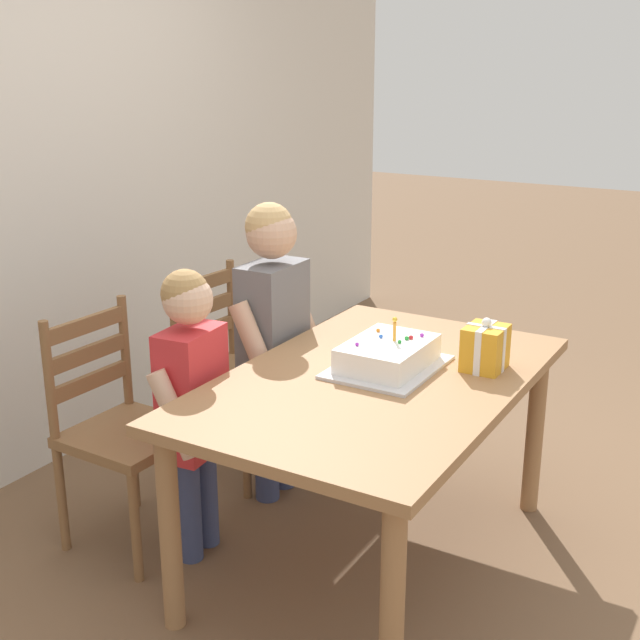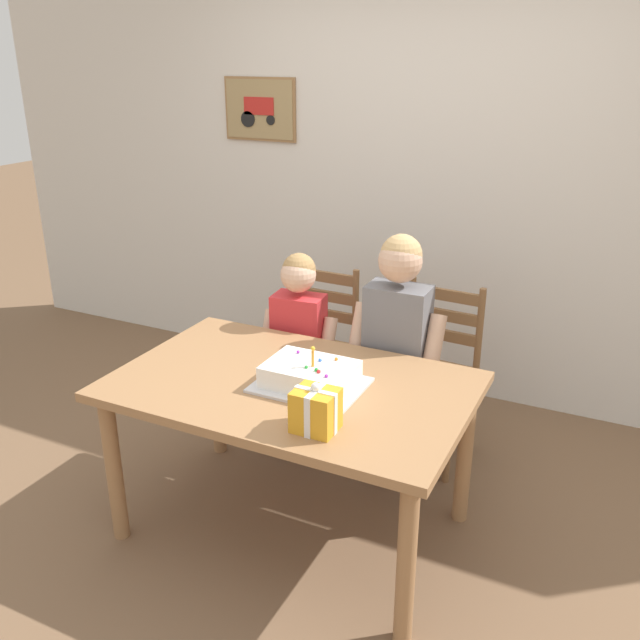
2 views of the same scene
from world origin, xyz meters
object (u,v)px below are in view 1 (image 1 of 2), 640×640
Objects in this scene: birthday_cake at (388,356)px; gift_box_red_large at (485,348)px; chair_right at (231,371)px; child_older at (273,323)px; chair_left at (122,428)px; child_younger at (192,387)px; dining_table at (376,401)px.

birthday_cake is 2.26× the size of gift_box_red_large.
child_older is at bearing -108.31° from chair_right.
child_younger is at bearing -77.32° from chair_left.
dining_table is 0.66m from child_older.
child_younger reaches higher than birthday_cake.
child_younger is at bearing 115.00° from dining_table.
gift_box_red_large is at bearing -48.67° from dining_table.
child_older is (-0.01, 0.90, -0.05)m from gift_box_red_large.
chair_left is at bearing 117.00° from gift_box_red_large.
child_younger reaches higher than chair_right.
gift_box_red_large is at bearing -58.86° from child_younger.
birthday_cake is at bearing 120.23° from gift_box_red_large.
gift_box_red_large is 0.90m from child_older.
gift_box_red_large is 1.25m from chair_right.
chair_right is 0.44m from child_older.
chair_right is (0.35, 0.90, -0.18)m from dining_table.
birthday_cake reaches higher than chair_left.
birthday_cake and gift_box_red_large have the same top height.
chair_right is 0.83× the size of child_younger.
dining_table is 1.18× the size of child_older.
birthday_cake is at bearing -64.12° from chair_left.
dining_table is 0.66m from child_younger.
child_younger reaches higher than dining_table.
child_younger is (-0.28, 0.60, 0.03)m from dining_table.
child_older is (0.16, 0.60, -0.02)m from birthday_cake.
chair_left is at bearing 153.40° from child_older.
chair_right is at bearing 71.69° from child_older.
chair_right is 0.73× the size of child_older.
birthday_cake reaches higher than dining_table.
chair_right reaches higher than dining_table.
chair_left is (-0.35, 0.90, -0.18)m from dining_table.
chair_left is 1.00× the size of chair_right.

